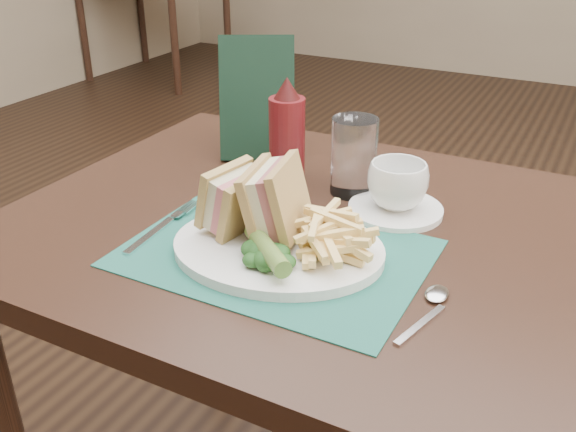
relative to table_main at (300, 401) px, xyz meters
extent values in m
plane|color=black|center=(0.00, 0.50, -0.38)|extent=(7.00, 7.00, 0.00)
plane|color=tan|center=(0.00, 4.00, -0.38)|extent=(6.00, 0.00, 6.00)
cube|color=#1C5A4C|center=(0.01, -0.11, 0.38)|extent=(0.41, 0.30, 0.00)
cylinder|color=#51752C|center=(0.03, -0.17, 0.41)|extent=(0.11, 0.10, 0.03)
cylinder|color=white|center=(0.12, 0.09, 0.38)|extent=(0.18, 0.18, 0.01)
imported|color=white|center=(0.12, 0.09, 0.42)|extent=(0.12, 0.12, 0.07)
cylinder|color=white|center=(0.03, 0.13, 0.44)|extent=(0.10, 0.10, 0.13)
cube|color=black|center=(-0.20, 0.21, 0.49)|extent=(0.16, 0.14, 0.22)
camera|label=1|loc=(0.39, -0.80, 0.83)|focal=40.00mm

